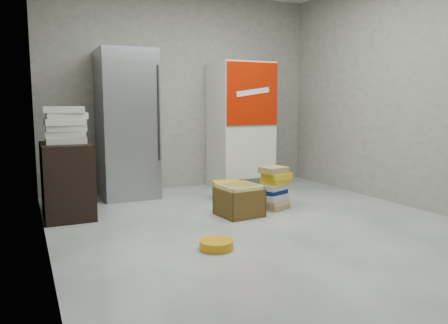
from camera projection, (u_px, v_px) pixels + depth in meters
name	position (u px, v px, depth m)	size (l,w,h in m)	color
ground	(271.00, 230.00, 4.24)	(5.00, 5.00, 0.00)	silver
room_shell	(274.00, 40.00, 4.00)	(4.04, 5.04, 2.82)	#A29B91
steel_fridge	(127.00, 125.00, 5.65)	(0.70, 0.72, 1.90)	#9A9CA2
coke_cooler	(241.00, 125.00, 6.34)	(0.80, 0.73, 1.80)	silver
wood_shelf	(67.00, 180.00, 4.72)	(0.50, 0.80, 0.80)	black
supply_box_stack	(65.00, 125.00, 4.65)	(0.44, 0.45, 0.39)	silver
phonebook_stack_main	(274.00, 188.00, 5.04)	(0.39, 0.34, 0.50)	#A08252
phonebook_stack_side	(227.00, 190.00, 5.62)	(0.43, 0.39, 0.23)	beige
cardboard_box	(239.00, 203.00, 4.77)	(0.47, 0.47, 0.35)	yellow
bucket_lid	(216.00, 245.00, 3.67)	(0.29, 0.29, 0.08)	orange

